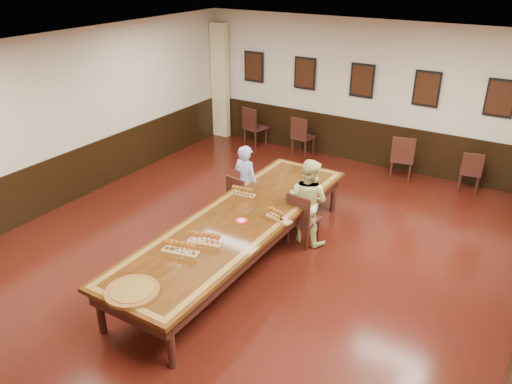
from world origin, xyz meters
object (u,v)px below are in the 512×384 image
Objects in this scene: conference_table at (239,227)px; spare_chair_d at (471,170)px; person_woman at (308,201)px; carved_platter at (132,291)px; chair_man at (243,197)px; spare_chair_b at (303,136)px; chair_woman at (304,218)px; person_man at (246,182)px; spare_chair_a at (255,126)px; spare_chair_c at (402,157)px.

spare_chair_d is at bearing 61.23° from conference_table.
conference_table is (-2.57, -4.67, 0.18)m from spare_chair_d.
person_woman reaches higher than carved_platter.
chair_man is 0.92× the size of spare_chair_b.
person_man reaches higher than chair_woman.
conference_table is at bearing 64.64° from chair_woman.
chair_woman is at bearing 51.39° from spare_chair_d.
spare_chair_a is 1.05× the size of spare_chair_b.
chair_man is 1.02× the size of spare_chair_d.
conference_table is at bearing 127.30° from person_man.
chair_woman reaches higher than carved_platter.
carved_platter is (-0.68, -3.24, 0.30)m from chair_woman.
chair_man is 1.36m from person_woman.
conference_table is at bearing 50.73° from spare_chair_d.
person_woman is 1.79× the size of carved_platter.
spare_chair_d is 4.06m from person_woman.
spare_chair_c is (1.91, 3.32, 0.06)m from chair_man.
person_man is at bearing -0.96° from person_woman.
chair_woman is 4.81m from spare_chair_a.
spare_chair_b is at bearing 104.95° from conference_table.
chair_woman is 0.28m from person_woman.
spare_chair_b is at bearing -56.58° from person_woman.
spare_chair_b is 0.65× the size of person_woman.
person_man is 1.45m from conference_table.
person_man reaches higher than chair_man.
chair_woman is 3.53m from spare_chair_c.
chair_man is 3.92m from spare_chair_a.
spare_chair_b is 0.68× the size of person_man.
spare_chair_d is (3.27, 3.49, -0.01)m from chair_man.
chair_man is at bearing 100.64° from carved_platter.
carved_platter is (-0.69, -3.34, 0.04)m from person_woman.
conference_table is (2.57, -4.63, 0.11)m from spare_chair_a.
spare_chair_c is 1.16× the size of spare_chair_d.
chair_man is 3.55m from spare_chair_b.
spare_chair_c is at bearing -111.60° from person_man.
spare_chair_a is 0.20× the size of conference_table.
spare_chair_d is (1.36, 0.17, -0.07)m from spare_chair_c.
spare_chair_d is 5.33m from conference_table.
chair_man is 0.60× the size of person_woman.
carved_platter is (0.62, -3.49, 0.07)m from person_man.
spare_chair_a reaches higher than chair_man.
spare_chair_b is 1.16× the size of carved_platter.
chair_man is at bearing 36.37° from spare_chair_d.
spare_chair_b is at bearing -57.35° from chair_woman.
person_man reaches higher than spare_chair_c.
chair_man is at bearing 104.73° from spare_chair_b.
carved_platter is at bearing 83.97° from person_woman.
chair_woman is at bearing 177.84° from person_man.
spare_chair_b reaches higher than conference_table.
chair_man is 0.88× the size of spare_chair_a.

